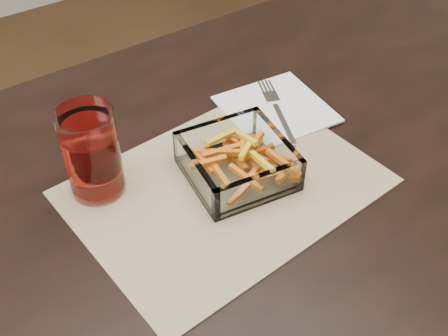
{
  "coord_description": "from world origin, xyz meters",
  "views": [
    {
      "loc": [
        -0.42,
        -0.51,
        1.36
      ],
      "look_at": [
        -0.07,
        0.0,
        0.78
      ],
      "focal_mm": 45.0,
      "sensor_mm": 36.0,
      "label": 1
    }
  ],
  "objects_px": {
    "glass_bowl": "(237,163)",
    "fork": "(277,108)",
    "dining_table": "(258,205)",
    "tumbler": "(92,155)"
  },
  "relations": [
    {
      "from": "dining_table",
      "to": "tumbler",
      "type": "height_order",
      "value": "tumbler"
    },
    {
      "from": "tumbler",
      "to": "glass_bowl",
      "type": "bearing_deg",
      "value": -26.96
    },
    {
      "from": "glass_bowl",
      "to": "fork",
      "type": "distance_m",
      "value": 0.18
    },
    {
      "from": "glass_bowl",
      "to": "tumbler",
      "type": "relative_size",
      "value": 1.19
    },
    {
      "from": "dining_table",
      "to": "fork",
      "type": "xyz_separation_m",
      "value": [
        0.11,
        0.1,
        0.1
      ]
    },
    {
      "from": "tumbler",
      "to": "fork",
      "type": "bearing_deg",
      "value": -0.35
    },
    {
      "from": "tumbler",
      "to": "fork",
      "type": "distance_m",
      "value": 0.35
    },
    {
      "from": "dining_table",
      "to": "glass_bowl",
      "type": "bearing_deg",
      "value": 173.15
    },
    {
      "from": "glass_bowl",
      "to": "fork",
      "type": "xyz_separation_m",
      "value": [
        0.16,
        0.09,
        -0.02
      ]
    },
    {
      "from": "dining_table",
      "to": "glass_bowl",
      "type": "relative_size",
      "value": 9.35
    }
  ]
}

